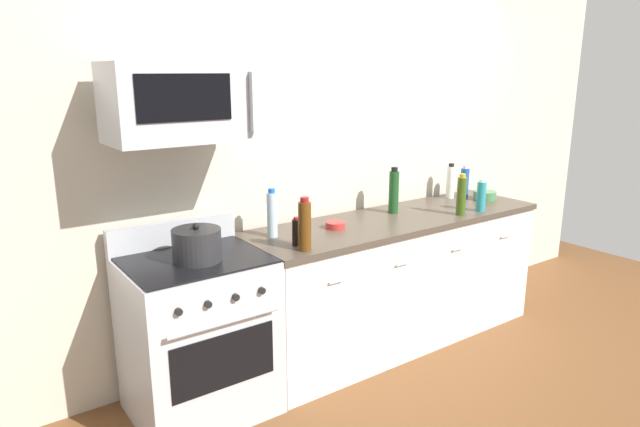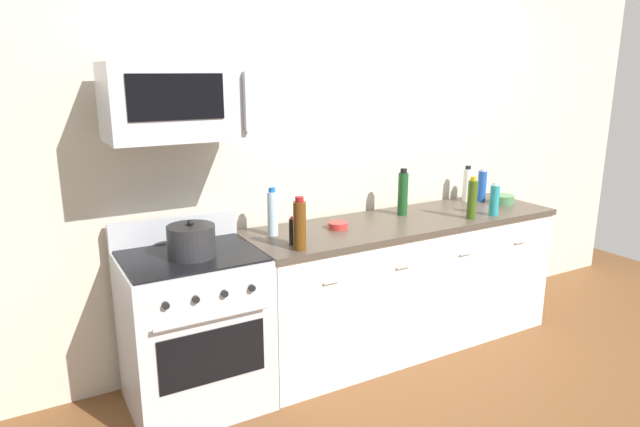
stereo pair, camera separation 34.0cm
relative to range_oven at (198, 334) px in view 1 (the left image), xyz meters
name	(u,v)px [view 1 (the left image)]	position (x,y,z in m)	size (l,w,h in m)	color
ground_plane	(394,338)	(1.51, 0.00, -0.47)	(6.43, 6.43, 0.00)	brown
back_wall	(362,149)	(1.51, 0.41, 0.88)	(5.36, 0.10, 2.70)	beige
counter_unit	(396,279)	(1.51, 0.00, -0.01)	(2.27, 0.66, 0.92)	silver
range_oven	(198,334)	(0.00, 0.00, 0.00)	(0.76, 0.69, 1.07)	#B7BABF
microwave	(181,102)	(0.00, 0.04, 1.28)	(0.74, 0.44, 0.40)	#B7BABF
bottle_wine_amber	(305,225)	(0.57, -0.23, 0.60)	(0.07, 0.07, 0.31)	#59330F
bottle_dish_soap	(481,196)	(2.11, -0.22, 0.56)	(0.07, 0.07, 0.24)	teal
bottle_olive_oil	(461,195)	(1.91, -0.21, 0.59)	(0.07, 0.07, 0.29)	#385114
bottle_wine_green	(394,191)	(1.56, 0.11, 0.61)	(0.07, 0.07, 0.33)	#19471E
bottle_vinegar_white	(451,182)	(2.25, 0.20, 0.58)	(0.07, 0.07, 0.28)	silver
bottle_soda_blue	(465,182)	(2.36, 0.15, 0.57)	(0.07, 0.07, 0.26)	#1E4CA5
bottle_water_clear	(272,214)	(0.56, 0.10, 0.59)	(0.06, 0.06, 0.30)	silver
bottle_soy_sauce_dark	(297,232)	(0.59, -0.13, 0.53)	(0.05, 0.05, 0.17)	black
bowl_red_small	(335,225)	(0.98, 0.03, 0.47)	(0.13, 0.13, 0.04)	#B72D28
bowl_green_glaze	(485,195)	(2.43, 0.00, 0.49)	(0.18, 0.18, 0.07)	#477A4C
stockpot	(197,245)	(0.00, -0.05, 0.54)	(0.26, 0.26, 0.21)	#262628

